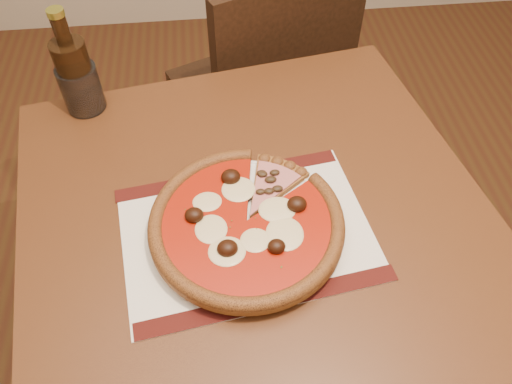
% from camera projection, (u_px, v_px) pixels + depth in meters
% --- Properties ---
extents(table, '(0.92, 0.92, 0.75)m').
position_uv_depth(table, '(257.00, 244.00, 0.94)').
color(table, '#5C3115').
rests_on(table, ground).
extents(chair_far, '(0.55, 0.55, 0.88)m').
position_uv_depth(chair_far, '(267.00, 87.00, 1.46)').
color(chair_far, black).
rests_on(chair_far, ground).
extents(placemat, '(0.45, 0.35, 0.00)m').
position_uv_depth(placemat, '(247.00, 233.00, 0.83)').
color(placemat, silver).
rests_on(placemat, table).
extents(plate, '(0.29, 0.29, 0.02)m').
position_uv_depth(plate, '(247.00, 229.00, 0.82)').
color(plate, white).
rests_on(plate, placemat).
extents(pizza, '(0.32, 0.32, 0.04)m').
position_uv_depth(pizza, '(246.00, 222.00, 0.81)').
color(pizza, brown).
rests_on(pizza, plate).
extents(ham_slice, '(0.11, 0.14, 0.02)m').
position_uv_depth(ham_slice, '(278.00, 183.00, 0.86)').
color(ham_slice, brown).
rests_on(ham_slice, plate).
extents(water_glass, '(0.09, 0.09, 0.10)m').
position_uv_depth(water_glass, '(81.00, 88.00, 1.00)').
color(water_glass, white).
rests_on(water_glass, table).
extents(bottle, '(0.07, 0.07, 0.22)m').
position_uv_depth(bottle, '(76.00, 73.00, 0.97)').
color(bottle, '#361F0D').
rests_on(bottle, table).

